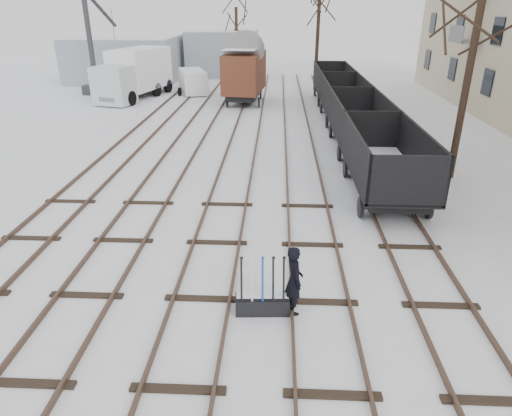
{
  "coord_description": "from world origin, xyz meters",
  "views": [
    {
      "loc": [
        1.85,
        -9.59,
        6.91
      ],
      "look_at": [
        1.23,
        3.11,
        1.2
      ],
      "focal_mm": 32.0,
      "sensor_mm": 36.0,
      "label": 1
    }
  ],
  "objects_px": {
    "box_van_wagon": "(244,71)",
    "lorry": "(135,74)",
    "ground_frame": "(262,303)",
    "crane": "(94,66)",
    "freight_wagon_a": "(384,171)",
    "worker": "(294,280)",
    "panel_van": "(193,81)"
  },
  "relations": [
    {
      "from": "ground_frame",
      "to": "crane",
      "type": "bearing_deg",
      "value": 113.73
    },
    {
      "from": "worker",
      "to": "panel_van",
      "type": "xyz_separation_m",
      "value": [
        -7.67,
        29.66,
        0.09
      ]
    },
    {
      "from": "worker",
      "to": "lorry",
      "type": "relative_size",
      "value": 0.21
    },
    {
      "from": "worker",
      "to": "crane",
      "type": "bearing_deg",
      "value": 13.94
    },
    {
      "from": "crane",
      "to": "panel_van",
      "type": "bearing_deg",
      "value": 17.0
    },
    {
      "from": "ground_frame",
      "to": "freight_wagon_a",
      "type": "xyz_separation_m",
      "value": [
        4.44,
        7.72,
        0.72
      ]
    },
    {
      "from": "ground_frame",
      "to": "freight_wagon_a",
      "type": "bearing_deg",
      "value": 56.75
    },
    {
      "from": "freight_wagon_a",
      "to": "panel_van",
      "type": "xyz_separation_m",
      "value": [
        -11.36,
        22.04,
        -0.03
      ]
    },
    {
      "from": "ground_frame",
      "to": "freight_wagon_a",
      "type": "relative_size",
      "value": 0.23
    },
    {
      "from": "freight_wagon_a",
      "to": "worker",
      "type": "bearing_deg",
      "value": -115.84
    },
    {
      "from": "box_van_wagon",
      "to": "lorry",
      "type": "xyz_separation_m",
      "value": [
        -8.76,
        1.48,
        -0.43
      ]
    },
    {
      "from": "freight_wagon_a",
      "to": "crane",
      "type": "xyz_separation_m",
      "value": [
        -19.35,
        21.43,
        1.24
      ]
    },
    {
      "from": "ground_frame",
      "to": "crane",
      "type": "relative_size",
      "value": 0.17
    },
    {
      "from": "worker",
      "to": "ground_frame",
      "type": "bearing_deg",
      "value": 83.22
    },
    {
      "from": "freight_wagon_a",
      "to": "lorry",
      "type": "relative_size",
      "value": 0.76
    },
    {
      "from": "ground_frame",
      "to": "freight_wagon_a",
      "type": "height_order",
      "value": "freight_wagon_a"
    },
    {
      "from": "panel_van",
      "to": "crane",
      "type": "relative_size",
      "value": 0.54
    },
    {
      "from": "panel_van",
      "to": "crane",
      "type": "distance_m",
      "value": 8.11
    },
    {
      "from": "box_van_wagon",
      "to": "lorry",
      "type": "relative_size",
      "value": 0.65
    },
    {
      "from": "worker",
      "to": "freight_wagon_a",
      "type": "xyz_separation_m",
      "value": [
        3.69,
        7.62,
        0.12
      ]
    },
    {
      "from": "worker",
      "to": "box_van_wagon",
      "type": "bearing_deg",
      "value": -7.67
    },
    {
      "from": "ground_frame",
      "to": "lorry",
      "type": "xyz_separation_m",
      "value": [
        -11.03,
        27.28,
        1.63
      ]
    },
    {
      "from": "ground_frame",
      "to": "box_van_wagon",
      "type": "xyz_separation_m",
      "value": [
        -2.27,
        25.8,
        2.06
      ]
    },
    {
      "from": "lorry",
      "to": "crane",
      "type": "distance_m",
      "value": 4.32
    },
    {
      "from": "worker",
      "to": "crane",
      "type": "height_order",
      "value": "crane"
    },
    {
      "from": "ground_frame",
      "to": "box_van_wagon",
      "type": "relative_size",
      "value": 0.27
    },
    {
      "from": "ground_frame",
      "to": "worker",
      "type": "height_order",
      "value": "worker"
    },
    {
      "from": "lorry",
      "to": "panel_van",
      "type": "xyz_separation_m",
      "value": [
        4.11,
        2.48,
        -0.93
      ]
    },
    {
      "from": "freight_wagon_a",
      "to": "box_van_wagon",
      "type": "distance_m",
      "value": 19.33
    },
    {
      "from": "worker",
      "to": "panel_van",
      "type": "height_order",
      "value": "panel_van"
    },
    {
      "from": "box_van_wagon",
      "to": "lorry",
      "type": "bearing_deg",
      "value": 176.51
    },
    {
      "from": "worker",
      "to": "lorry",
      "type": "height_order",
      "value": "lorry"
    }
  ]
}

